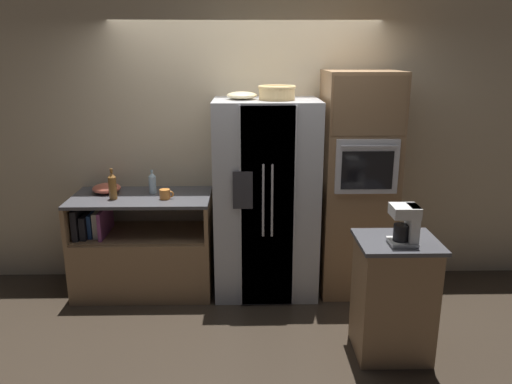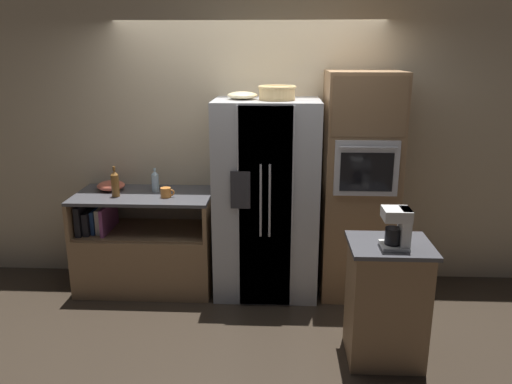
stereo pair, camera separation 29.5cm
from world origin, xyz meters
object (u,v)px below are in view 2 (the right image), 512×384
(wicker_basket, at_px, (277,92))
(mixing_bowl, at_px, (111,186))
(bottle_tall, at_px, (115,183))
(bottle_short, at_px, (155,181))
(coffee_maker, at_px, (398,227))
(wall_oven, at_px, (359,186))
(fruit_bowl, at_px, (242,95))
(refrigerator, at_px, (266,199))
(mug, at_px, (166,192))

(wicker_basket, bearing_deg, mixing_bowl, 173.72)
(bottle_tall, distance_m, bottle_short, 0.38)
(wicker_basket, distance_m, coffee_maker, 1.62)
(mixing_bowl, height_order, coffee_maker, coffee_maker)
(wall_oven, distance_m, coffee_maker, 1.18)
(bottle_tall, bearing_deg, fruit_bowl, 4.43)
(wicker_basket, relative_size, coffee_maker, 1.17)
(refrigerator, xyz_separation_m, wicker_basket, (0.09, -0.04, 0.97))
(wall_oven, bearing_deg, fruit_bowl, -178.97)
(fruit_bowl, relative_size, mixing_bowl, 1.02)
(wicker_basket, height_order, bottle_short, wicker_basket)
(refrigerator, bearing_deg, mug, -174.69)
(fruit_bowl, bearing_deg, coffee_maker, -45.16)
(wicker_basket, relative_size, mixing_bowl, 1.25)
(wall_oven, xyz_separation_m, fruit_bowl, (-1.06, -0.02, 0.81))
(mixing_bowl, bearing_deg, wicker_basket, -6.28)
(wall_oven, height_order, mug, wall_oven)
(fruit_bowl, xyz_separation_m, mixing_bowl, (-1.28, 0.12, -0.87))
(refrigerator, bearing_deg, bottle_tall, -176.60)
(bottle_tall, distance_m, coffee_maker, 2.55)
(bottle_tall, bearing_deg, bottle_short, 30.98)
(bottle_short, bearing_deg, coffee_maker, -32.29)
(wicker_basket, bearing_deg, coffee_maker, -52.57)
(bottle_tall, bearing_deg, wall_oven, 2.81)
(refrigerator, bearing_deg, fruit_bowl, 177.80)
(refrigerator, xyz_separation_m, coffee_maker, (0.94, -1.15, 0.16))
(wall_oven, distance_m, mixing_bowl, 2.34)
(wall_oven, relative_size, wicker_basket, 6.28)
(bottle_tall, height_order, mixing_bowl, bottle_tall)
(fruit_bowl, xyz_separation_m, bottle_short, (-0.84, 0.10, -0.81))
(wicker_basket, distance_m, fruit_bowl, 0.31)
(mug, height_order, mixing_bowl, mug)
(mixing_bowl, xyz_separation_m, coffee_maker, (2.43, -1.28, 0.08))
(bottle_tall, bearing_deg, mug, -0.33)
(bottle_short, bearing_deg, fruit_bowl, -6.95)
(refrigerator, xyz_separation_m, fruit_bowl, (-0.22, 0.01, 0.94))
(bottle_tall, relative_size, mixing_bowl, 1.07)
(refrigerator, height_order, wicker_basket, wicker_basket)
(wicker_basket, distance_m, mug, 1.35)
(wall_oven, relative_size, bottle_tall, 7.33)
(refrigerator, distance_m, bottle_short, 1.07)
(fruit_bowl, xyz_separation_m, mug, (-0.70, -0.09, -0.87))
(wicker_basket, height_order, coffee_maker, wicker_basket)
(refrigerator, relative_size, mug, 14.07)
(refrigerator, relative_size, bottle_tall, 6.46)
(wall_oven, bearing_deg, refrigerator, -178.15)
(bottle_short, xyz_separation_m, coffee_maker, (2.00, -1.26, 0.03))
(refrigerator, xyz_separation_m, bottle_tall, (-1.38, -0.08, 0.15))
(bottle_tall, relative_size, bottle_short, 1.25)
(bottle_short, height_order, mixing_bowl, bottle_short)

